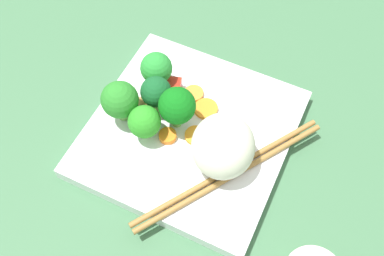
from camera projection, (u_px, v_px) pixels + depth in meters
ground_plane at (190, 141)px, 56.55cm from camera, size 110.00×110.00×2.00cm
square_plate at (190, 133)px, 54.90cm from camera, size 23.64×23.64×1.86cm
rice_mound at (223, 146)px, 49.00cm from camera, size 8.88×9.24×6.83cm
broccoli_floret_0 at (120, 100)px, 51.83cm from camera, size 4.40×4.40×6.13cm
broccoli_floret_1 at (178, 104)px, 51.20cm from camera, size 4.34×4.34×6.33cm
broccoli_floret_2 at (156, 69)px, 54.37cm from camera, size 3.91×3.91×5.72cm
broccoli_floret_3 at (144, 122)px, 51.20cm from camera, size 3.81×3.81×4.98cm
broccoli_floret_4 at (156, 93)px, 52.99cm from camera, size 3.71×3.71×5.30cm
carrot_slice_0 at (187, 107)px, 55.37cm from camera, size 2.23×2.23×0.70cm
carrot_slice_1 at (194, 94)px, 56.52cm from camera, size 3.43×3.43×0.53cm
carrot_slice_2 at (168, 136)px, 53.20cm from camera, size 2.15×2.15×0.75cm
carrot_slice_3 at (196, 136)px, 53.38cm from camera, size 3.63×3.63×0.49cm
carrot_slice_4 at (127, 100)px, 56.03cm from camera, size 3.17×3.17×0.58cm
carrot_slice_5 at (206, 109)px, 55.36cm from camera, size 3.82×3.82×0.50cm
pepper_chunk_0 at (173, 88)px, 56.17cm from camera, size 2.45×2.64×1.86cm
chicken_piece_0 at (140, 104)px, 55.07cm from camera, size 3.55×3.46×1.54cm
chopstick_pair at (230, 173)px, 50.72cm from camera, size 15.23×21.33×0.65cm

